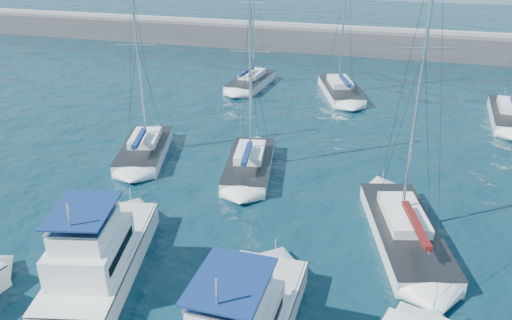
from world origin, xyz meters
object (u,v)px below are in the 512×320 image
(sailboat_back_a, at_px, (251,82))
(sailboat_back_b, at_px, (340,90))
(motor_yacht_port_inner, at_px, (98,257))
(sailboat_mid_d, at_px, (405,231))
(sailboat_mid_a, at_px, (145,150))
(sailboat_mid_c, at_px, (249,165))
(sailboat_back_c, at_px, (510,115))

(sailboat_back_a, xyz_separation_m, sailboat_back_b, (9.65, -0.36, 0.00))
(motor_yacht_port_inner, height_order, sailboat_mid_d, sailboat_mid_d)
(sailboat_mid_d, bearing_deg, sailboat_mid_a, 146.81)
(sailboat_mid_a, distance_m, sailboat_back_a, 19.81)
(sailboat_mid_a, bearing_deg, sailboat_back_a, 66.97)
(sailboat_back_b, bearing_deg, sailboat_mid_a, -141.00)
(sailboat_mid_c, xyz_separation_m, sailboat_back_c, (18.93, 16.31, -0.00))
(sailboat_mid_d, height_order, sailboat_back_c, sailboat_mid_d)
(sailboat_mid_c, bearing_deg, sailboat_back_c, 30.27)
(motor_yacht_port_inner, xyz_separation_m, sailboat_back_b, (7.05, 32.81, -0.62))
(sailboat_back_b, relative_size, sailboat_back_c, 1.11)
(sailboat_mid_d, bearing_deg, sailboat_mid_c, 136.29)
(sailboat_back_b, bearing_deg, motor_yacht_port_inner, -121.65)
(sailboat_mid_a, xyz_separation_m, sailboat_back_c, (27.17, 15.97, -0.00))
(sailboat_back_c, bearing_deg, sailboat_back_b, 170.49)
(sailboat_mid_c, distance_m, sailboat_back_c, 24.99)
(motor_yacht_port_inner, height_order, sailboat_back_c, sailboat_back_c)
(motor_yacht_port_inner, distance_m, sailboat_back_c, 37.00)
(sailboat_mid_d, bearing_deg, sailboat_back_a, 107.33)
(motor_yacht_port_inner, relative_size, sailboat_mid_a, 0.77)
(motor_yacht_port_inner, xyz_separation_m, sailboat_back_a, (-2.60, 33.17, -0.62))
(motor_yacht_port_inner, distance_m, sailboat_mid_c, 13.60)
(sailboat_back_a, xyz_separation_m, sailboat_back_c, (24.98, -3.71, -0.01))
(motor_yacht_port_inner, xyz_separation_m, sailboat_mid_d, (13.98, 7.50, -0.61))
(sailboat_mid_a, relative_size, sailboat_back_c, 0.95)
(sailboat_mid_c, xyz_separation_m, sailboat_back_b, (3.61, 19.66, 0.01))
(sailboat_mid_d, distance_m, sailboat_back_a, 30.55)
(motor_yacht_port_inner, bearing_deg, sailboat_mid_a, 95.79)
(sailboat_mid_c, bearing_deg, sailboat_back_b, 69.15)
(motor_yacht_port_inner, height_order, sailboat_mid_a, sailboat_mid_a)
(motor_yacht_port_inner, height_order, sailboat_back_b, sailboat_back_b)
(sailboat_mid_a, bearing_deg, motor_yacht_port_inner, -87.15)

